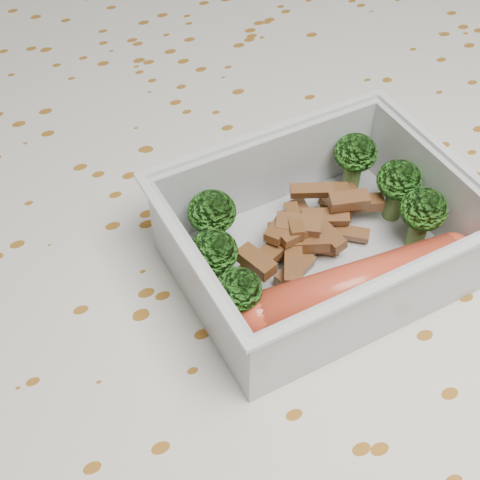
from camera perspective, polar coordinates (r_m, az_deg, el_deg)
name	(u,v)px	position (r m, az deg, el deg)	size (l,w,h in m)	color
dining_table	(232,359)	(0.46, -0.73, -10.11)	(1.40, 0.90, 0.75)	brown
tablecloth	(231,316)	(0.42, -0.79, -6.49)	(1.46, 0.96, 0.19)	silver
lunch_container	(319,244)	(0.38, 6.75, -0.32)	(0.17, 0.14, 0.06)	silver
broccoli_florets	(312,214)	(0.38, 6.16, 2.23)	(0.15, 0.09, 0.04)	#608C3F
meat_pile	(311,228)	(0.40, 6.10, 1.01)	(0.10, 0.06, 0.03)	brown
sausage	(358,285)	(0.37, 10.05, -3.78)	(0.14, 0.03, 0.03)	#CE4126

